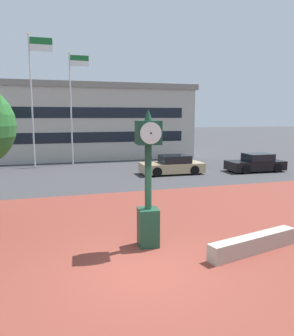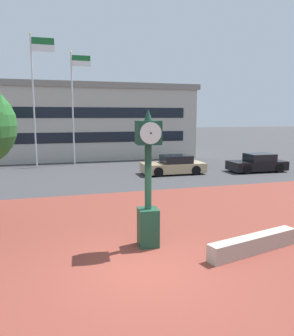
{
  "view_description": "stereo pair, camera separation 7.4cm",
  "coord_description": "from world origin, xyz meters",
  "px_view_note": "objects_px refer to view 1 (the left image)",
  "views": [
    {
      "loc": [
        -2.25,
        -7.78,
        3.93
      ],
      "look_at": [
        0.64,
        1.74,
        2.38
      ],
      "focal_mm": 35.74,
      "sensor_mm": 36.0,
      "label": 1
    },
    {
      "loc": [
        -2.18,
        -7.8,
        3.93
      ],
      "look_at": [
        0.64,
        1.74,
        2.38
      ],
      "focal_mm": 35.74,
      "sensor_mm": 36.0,
      "label": 2
    }
  ],
  "objects_px": {
    "car_street_near": "(172,166)",
    "flagpole_secondary": "(73,100)",
    "flagpole_primary": "(34,89)",
    "civic_building": "(46,121)",
    "car_street_mid": "(256,163)",
    "street_clock": "(148,183)"
  },
  "relations": [
    {
      "from": "flagpole_secondary",
      "to": "flagpole_primary",
      "type": "bearing_deg",
      "value": 180.0
    },
    {
      "from": "flagpole_secondary",
      "to": "civic_building",
      "type": "height_order",
      "value": "flagpole_secondary"
    },
    {
      "from": "street_clock",
      "to": "flagpole_primary",
      "type": "distance_m",
      "value": 19.19
    },
    {
      "from": "flagpole_primary",
      "to": "civic_building",
      "type": "bearing_deg",
      "value": 84.51
    },
    {
      "from": "car_street_near",
      "to": "flagpole_primary",
      "type": "height_order",
      "value": "flagpole_primary"
    },
    {
      "from": "street_clock",
      "to": "car_street_mid",
      "type": "bearing_deg",
      "value": 49.19
    },
    {
      "from": "car_street_near",
      "to": "flagpole_secondary",
      "type": "relative_size",
      "value": 0.48
    },
    {
      "from": "car_street_mid",
      "to": "flagpole_secondary",
      "type": "height_order",
      "value": "flagpole_secondary"
    },
    {
      "from": "car_street_near",
      "to": "civic_building",
      "type": "height_order",
      "value": "civic_building"
    },
    {
      "from": "car_street_near",
      "to": "flagpole_secondary",
      "type": "bearing_deg",
      "value": 43.96
    },
    {
      "from": "civic_building",
      "to": "street_clock",
      "type": "bearing_deg",
      "value": -84.1
    },
    {
      "from": "car_street_mid",
      "to": "flagpole_secondary",
      "type": "distance_m",
      "value": 14.92
    },
    {
      "from": "car_street_mid",
      "to": "car_street_near",
      "type": "bearing_deg",
      "value": 85.35
    },
    {
      "from": "flagpole_primary",
      "to": "flagpole_secondary",
      "type": "height_order",
      "value": "flagpole_primary"
    },
    {
      "from": "car_street_mid",
      "to": "flagpole_secondary",
      "type": "bearing_deg",
      "value": 61.22
    },
    {
      "from": "street_clock",
      "to": "flagpole_secondary",
      "type": "height_order",
      "value": "flagpole_secondary"
    },
    {
      "from": "car_street_near",
      "to": "flagpole_secondary",
      "type": "height_order",
      "value": "flagpole_secondary"
    },
    {
      "from": "car_street_near",
      "to": "car_street_mid",
      "type": "height_order",
      "value": "same"
    },
    {
      "from": "flagpole_primary",
      "to": "street_clock",
      "type": "bearing_deg",
      "value": -79.02
    },
    {
      "from": "flagpole_primary",
      "to": "car_street_near",
      "type": "bearing_deg",
      "value": -36.28
    },
    {
      "from": "car_street_near",
      "to": "civic_building",
      "type": "xyz_separation_m",
      "value": [
        -8.15,
        14.95,
        2.85
      ]
    },
    {
      "from": "flagpole_secondary",
      "to": "civic_building",
      "type": "xyz_separation_m",
      "value": [
        -2.09,
        8.38,
        -1.76
      ]
    }
  ]
}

